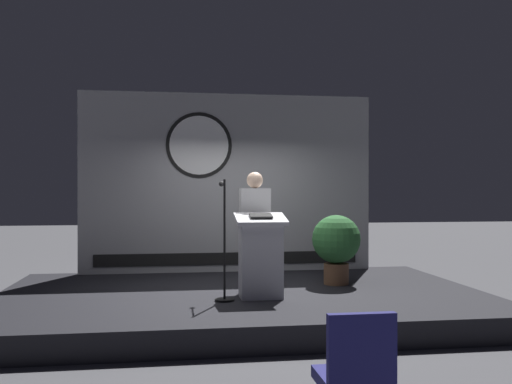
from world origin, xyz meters
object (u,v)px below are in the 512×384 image
Objects in this scene: microphone_stand at (224,257)px; audience_chair_left at (356,370)px; speaker_person at (255,230)px; potted_plant at (336,243)px; podium at (261,256)px.

microphone_stand reaches higher than audience_chair_left.
audience_chair_left is at bearing -88.94° from speaker_person.
audience_chair_left is (0.54, -3.44, -0.34)m from microphone_stand.
audience_chair_left is (-1.17, -4.36, -0.40)m from potted_plant.
microphone_stand is 1.94m from potted_plant.
potted_plant is (1.71, 0.92, 0.07)m from microphone_stand.
audience_chair_left is at bearing -104.96° from potted_plant.
audience_chair_left is at bearing -88.86° from podium.
speaker_person is 1.80× the size of audience_chair_left.
microphone_stand is at bearing -151.54° from potted_plant.
microphone_stand is (-0.47, -0.57, -0.28)m from speaker_person.
podium is 1.49m from potted_plant.
podium is 1.20× the size of audience_chair_left.
podium reaches higher than potted_plant.
potted_plant is at bearing 75.04° from audience_chair_left.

